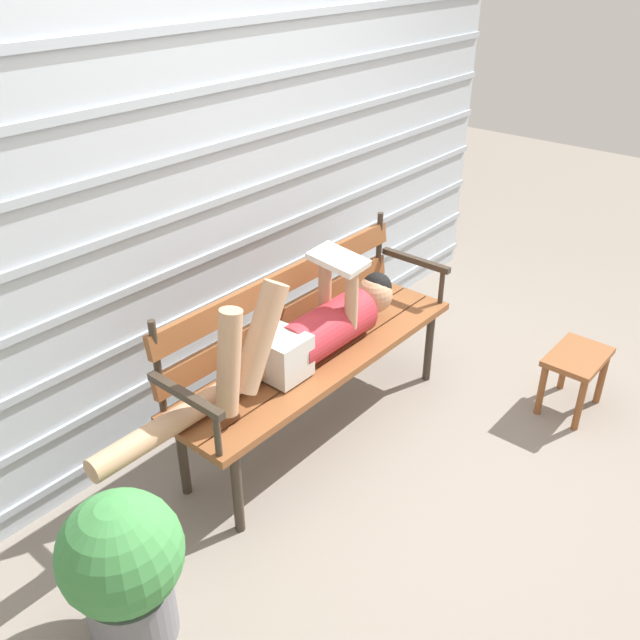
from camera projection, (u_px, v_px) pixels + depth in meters
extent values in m
plane|color=gray|center=(344.00, 441.00, 3.37)|extent=(12.00, 12.00, 0.00)
cube|color=#B2BCC6|center=(229.00, 194.00, 3.21)|extent=(4.49, 0.06, 2.25)
cube|color=#A3ADB7|center=(246.00, 371.00, 3.69)|extent=(4.49, 0.02, 0.04)
cube|color=#A3ADB7|center=(243.00, 331.00, 3.57)|extent=(4.49, 0.02, 0.04)
cube|color=#A3ADB7|center=(241.00, 289.00, 3.44)|extent=(4.49, 0.02, 0.04)
cube|color=#A3ADB7|center=(238.00, 244.00, 3.32)|extent=(4.49, 0.02, 0.04)
cube|color=#A3ADB7|center=(234.00, 195.00, 3.19)|extent=(4.49, 0.02, 0.04)
cube|color=#A3ADB7|center=(231.00, 143.00, 3.07)|extent=(4.49, 0.02, 0.04)
cube|color=#A3ADB7|center=(227.00, 85.00, 2.94)|extent=(4.49, 0.02, 0.04)
cube|color=#A3ADB7|center=(223.00, 23.00, 2.82)|extent=(4.49, 0.02, 0.04)
cube|color=brown|center=(344.00, 367.00, 3.15)|extent=(1.66, 0.14, 0.04)
cube|color=brown|center=(320.00, 356.00, 3.24)|extent=(1.66, 0.14, 0.04)
cube|color=brown|center=(297.00, 345.00, 3.32)|extent=(1.66, 0.14, 0.04)
cube|color=brown|center=(286.00, 317.00, 3.29)|extent=(1.60, 0.05, 0.11)
cube|color=brown|center=(285.00, 281.00, 3.19)|extent=(1.60, 0.05, 0.11)
cylinder|color=#382D23|center=(158.00, 367.00, 2.74)|extent=(0.03, 0.03, 0.43)
cylinder|color=#382D23|center=(379.00, 250.00, 3.75)|extent=(0.03, 0.03, 0.43)
cylinder|color=#382D23|center=(237.00, 492.00, 2.77)|extent=(0.04, 0.04, 0.43)
cylinder|color=#382D23|center=(429.00, 347.00, 3.74)|extent=(0.04, 0.04, 0.43)
cylinder|color=#382D23|center=(183.00, 455.00, 2.96)|extent=(0.04, 0.04, 0.43)
cylinder|color=#382D23|center=(378.00, 326.00, 3.93)|extent=(0.04, 0.04, 0.43)
cube|color=#382D23|center=(185.00, 395.00, 2.59)|extent=(0.04, 0.42, 0.03)
cylinder|color=#382D23|center=(217.00, 434.00, 2.55)|extent=(0.03, 0.03, 0.20)
cube|color=#382D23|center=(416.00, 260.00, 3.66)|extent=(0.04, 0.42, 0.03)
cylinder|color=#382D23|center=(442.00, 286.00, 3.62)|extent=(0.03, 0.03, 0.20)
cylinder|color=#B72D38|center=(327.00, 328.00, 3.21)|extent=(0.51, 0.22, 0.22)
cube|color=silver|center=(282.00, 356.00, 3.00)|extent=(0.20, 0.21, 0.20)
sphere|color=tan|center=(374.00, 295.00, 3.44)|extent=(0.19, 0.19, 0.19)
sphere|color=black|center=(377.00, 287.00, 3.44)|extent=(0.16, 0.16, 0.16)
cylinder|color=tan|center=(260.00, 337.00, 2.74)|extent=(0.31, 0.11, 0.46)
cylinder|color=tan|center=(229.00, 363.00, 2.64)|extent=(0.16, 0.09, 0.46)
cylinder|color=tan|center=(185.00, 415.00, 2.72)|extent=(0.87, 0.10, 0.10)
cylinder|color=tan|center=(351.00, 298.00, 3.14)|extent=(0.06, 0.06, 0.32)
cylinder|color=tan|center=(325.00, 288.00, 3.23)|extent=(0.06, 0.06, 0.32)
cube|color=silver|center=(338.00, 260.00, 3.09)|extent=(0.20, 0.27, 0.07)
cube|color=brown|center=(578.00, 357.00, 3.45)|extent=(0.37, 0.25, 0.03)
cylinder|color=brown|center=(580.00, 404.00, 3.38)|extent=(0.04, 0.04, 0.31)
cylinder|color=brown|center=(602.00, 378.00, 3.58)|extent=(0.04, 0.04, 0.31)
cylinder|color=brown|center=(541.00, 389.00, 3.50)|extent=(0.04, 0.04, 0.31)
cylinder|color=brown|center=(565.00, 365.00, 3.69)|extent=(0.04, 0.04, 0.31)
cylinder|color=slate|center=(133.00, 609.00, 2.39)|extent=(0.31, 0.31, 0.24)
sphere|color=#3D8442|center=(121.00, 553.00, 2.25)|extent=(0.43, 0.43, 0.43)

